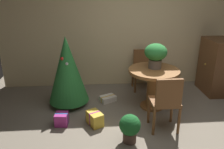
% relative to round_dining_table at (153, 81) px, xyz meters
% --- Properties ---
extents(ground_plane, '(6.60, 6.60, 0.00)m').
position_rel_round_dining_table_xyz_m(ground_plane, '(-0.16, -0.95, -0.54)').
color(ground_plane, '#756B5B').
extents(back_wall_panel, '(6.00, 0.10, 2.60)m').
position_rel_round_dining_table_xyz_m(back_wall_panel, '(-0.16, 1.25, 0.76)').
color(back_wall_panel, beige).
rests_on(back_wall_panel, ground_plane).
extents(round_dining_table, '(0.94, 0.94, 0.77)m').
position_rel_round_dining_table_xyz_m(round_dining_table, '(0.00, 0.00, 0.00)').
color(round_dining_table, brown).
rests_on(round_dining_table, ground_plane).
extents(flower_vase, '(0.41, 0.41, 0.46)m').
position_rel_round_dining_table_xyz_m(flower_vase, '(0.03, 0.08, 0.50)').
color(flower_vase, '#665B51').
rests_on(flower_vase, round_dining_table).
extents(wooden_chair_far, '(0.47, 0.38, 0.88)m').
position_rel_round_dining_table_xyz_m(wooden_chair_far, '(0.00, 0.91, -0.03)').
color(wooden_chair_far, brown).
rests_on(wooden_chair_far, ground_plane).
extents(wooden_chair_near, '(0.44, 0.40, 0.93)m').
position_rel_round_dining_table_xyz_m(wooden_chair_near, '(0.00, -0.80, -0.01)').
color(wooden_chair_near, brown).
rests_on(wooden_chair_near, ground_plane).
extents(holiday_tree, '(0.77, 0.77, 1.36)m').
position_rel_round_dining_table_xyz_m(holiday_tree, '(-1.60, 0.23, 0.19)').
color(holiday_tree, brown).
rests_on(holiday_tree, ground_plane).
extents(gift_box_gold, '(0.31, 0.36, 0.23)m').
position_rel_round_dining_table_xyz_m(gift_box_gold, '(-1.11, -0.54, -0.43)').
color(gift_box_gold, gold).
rests_on(gift_box_gold, ground_plane).
extents(gift_box_cream, '(0.37, 0.32, 0.11)m').
position_rel_round_dining_table_xyz_m(gift_box_cream, '(-0.83, 0.31, -0.49)').
color(gift_box_cream, silver).
rests_on(gift_box_cream, ground_plane).
extents(gift_box_purple, '(0.23, 0.23, 0.21)m').
position_rel_round_dining_table_xyz_m(gift_box_purple, '(-1.66, -0.50, -0.44)').
color(gift_box_purple, '#9E287A').
rests_on(gift_box_purple, ground_plane).
extents(wooden_cabinet, '(0.53, 0.77, 1.17)m').
position_rel_round_dining_table_xyz_m(wooden_cabinet, '(1.52, 0.59, 0.04)').
color(wooden_cabinet, brown).
rests_on(wooden_cabinet, ground_plane).
extents(potted_plant, '(0.32, 0.32, 0.45)m').
position_rel_round_dining_table_xyz_m(potted_plant, '(-0.59, -1.04, -0.29)').
color(potted_plant, '#4C382D').
rests_on(potted_plant, ground_plane).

